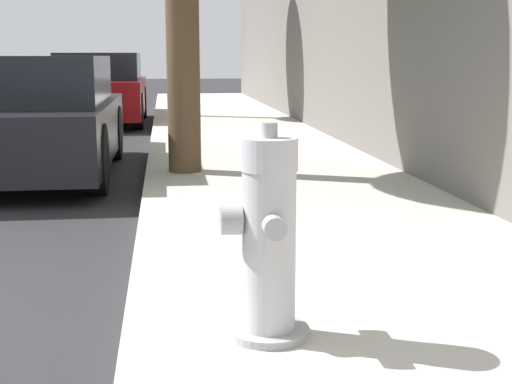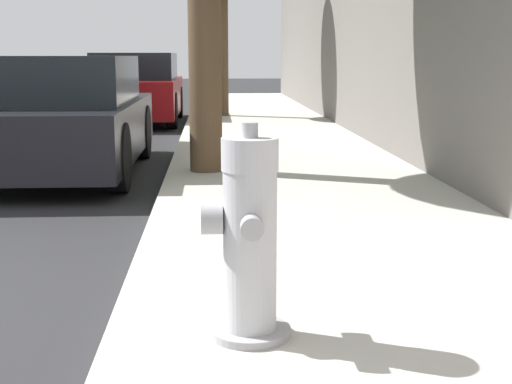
# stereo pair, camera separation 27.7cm
# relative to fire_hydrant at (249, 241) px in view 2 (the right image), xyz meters

# --- Properties ---
(sidewalk_slab) EXTENTS (2.70, 40.00, 0.16)m
(sidewalk_slab) POSITION_rel_fire_hydrant_xyz_m (0.71, 0.29, -0.50)
(sidewalk_slab) COLOR #B7B2A8
(sidewalk_slab) RESTS_ON ground_plane
(fire_hydrant) EXTENTS (0.38, 0.38, 0.93)m
(fire_hydrant) POSITION_rel_fire_hydrant_xyz_m (0.00, 0.00, 0.00)
(fire_hydrant) COLOR #97979C
(fire_hydrant) RESTS_ON sidewalk_slab
(parked_car_near) EXTENTS (1.75, 3.96, 1.35)m
(parked_car_near) POSITION_rel_fire_hydrant_xyz_m (-1.87, 5.36, 0.08)
(parked_car_near) COLOR black
(parked_car_near) RESTS_ON ground_plane
(parked_car_mid) EXTENTS (1.71, 3.92, 1.41)m
(parked_car_mid) POSITION_rel_fire_hydrant_xyz_m (-1.67, 11.72, 0.10)
(parked_car_mid) COLOR maroon
(parked_car_mid) RESTS_ON ground_plane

